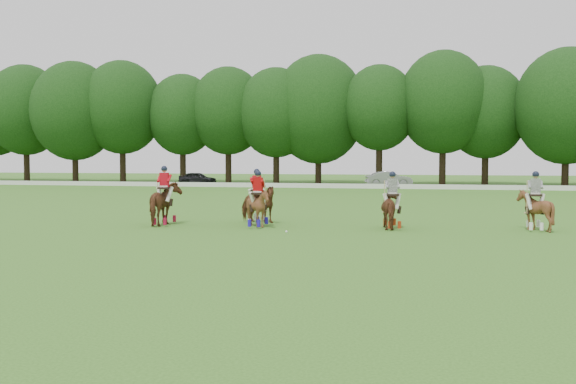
% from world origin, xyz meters
% --- Properties ---
extents(ground, '(180.00, 180.00, 0.00)m').
position_xyz_m(ground, '(0.00, 0.00, 0.00)').
color(ground, '#33651C').
rests_on(ground, ground).
extents(tree_line, '(117.98, 14.32, 14.75)m').
position_xyz_m(tree_line, '(0.26, 48.05, 8.23)').
color(tree_line, black).
rests_on(tree_line, ground).
extents(boundary_rail, '(120.00, 0.10, 0.44)m').
position_xyz_m(boundary_rail, '(0.00, 38.00, 0.22)').
color(boundary_rail, white).
rests_on(boundary_rail, ground).
extents(car_left, '(4.04, 1.72, 1.36)m').
position_xyz_m(car_left, '(-18.76, 42.50, 0.68)').
color(car_left, black).
rests_on(car_left, ground).
extents(car_mid, '(4.82, 2.67, 1.50)m').
position_xyz_m(car_mid, '(1.41, 42.50, 0.75)').
color(car_mid, gray).
rests_on(car_mid, ground).
extents(polo_red_a, '(1.36, 2.22, 2.48)m').
position_xyz_m(polo_red_a, '(-5.06, 3.17, 0.92)').
color(polo_red_a, '#532516').
rests_on(polo_red_a, ground).
extents(polo_red_b, '(1.73, 1.51, 2.34)m').
position_xyz_m(polo_red_b, '(-1.55, 4.93, 0.84)').
color(polo_red_b, '#532516').
rests_on(polo_red_b, ground).
extents(polo_red_c, '(1.30, 1.45, 2.30)m').
position_xyz_m(polo_red_c, '(-1.03, 3.27, 0.83)').
color(polo_red_c, '#532516').
rests_on(polo_red_c, ground).
extents(polo_stripe_a, '(1.25, 2.00, 2.28)m').
position_xyz_m(polo_stripe_a, '(4.32, 3.91, 0.82)').
color(polo_stripe_a, '#532516').
rests_on(polo_stripe_a, ground).
extents(polo_stripe_b, '(1.34, 1.49, 2.30)m').
position_xyz_m(polo_stripe_b, '(9.76, 4.54, 0.83)').
color(polo_stripe_b, '#532516').
rests_on(polo_stripe_b, ground).
extents(polo_ball, '(0.09, 0.09, 0.09)m').
position_xyz_m(polo_ball, '(0.55, 1.58, 0.04)').
color(polo_ball, white).
rests_on(polo_ball, ground).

